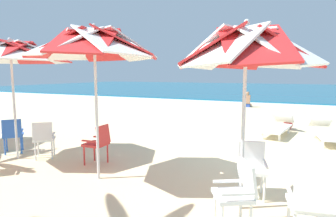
% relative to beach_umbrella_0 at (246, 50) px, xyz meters
% --- Properties ---
extents(ground_plane, '(80.00, 80.00, 0.00)m').
position_rel_beach_umbrella_0_xyz_m(ground_plane, '(0.26, 2.93, -2.27)').
color(ground_plane, beige).
extents(sea, '(80.00, 36.00, 0.10)m').
position_rel_beach_umbrella_0_xyz_m(sea, '(0.26, 33.69, -2.22)').
color(sea, '#19607F').
rests_on(sea, ground).
extents(surf_foam, '(80.00, 0.70, 0.01)m').
position_rel_beach_umbrella_0_xyz_m(surf_foam, '(0.26, 15.39, -2.27)').
color(surf_foam, white).
rests_on(surf_foam, ground).
extents(beach_umbrella_0, '(2.02, 2.02, 2.69)m').
position_rel_beach_umbrella_0_xyz_m(beach_umbrella_0, '(0.00, 0.00, 0.00)').
color(beach_umbrella_0, silver).
rests_on(beach_umbrella_0, ground).
extents(plastic_chair_0, '(0.53, 0.55, 0.87)m').
position_rel_beach_umbrella_0_xyz_m(plastic_chair_0, '(0.06, 0.54, -1.78)').
color(plastic_chair_0, white).
rests_on(plastic_chair_0, ground).
extents(plastic_chair_1, '(0.62, 0.60, 0.87)m').
position_rel_beach_umbrella_0_xyz_m(plastic_chair_1, '(0.05, -0.56, -1.78)').
color(plastic_chair_1, white).
rests_on(plastic_chair_1, ground).
extents(plastic_chair_2, '(0.52, 0.54, 0.87)m').
position_rel_beach_umbrella_0_xyz_m(plastic_chair_2, '(0.87, -0.53, -1.78)').
color(plastic_chair_2, white).
rests_on(plastic_chair_2, ground).
extents(beach_umbrella_1, '(2.36, 2.36, 2.84)m').
position_rel_beach_umbrella_0_xyz_m(beach_umbrella_1, '(-2.64, 0.07, 0.18)').
color(beach_umbrella_1, silver).
rests_on(beach_umbrella_1, ground).
extents(plastic_chair_3, '(0.49, 0.46, 0.87)m').
position_rel_beach_umbrella_0_xyz_m(plastic_chair_3, '(-3.17, 0.74, -1.78)').
color(plastic_chair_3, red).
rests_on(plastic_chair_3, ground).
extents(beach_umbrella_2, '(2.59, 2.59, 2.75)m').
position_rel_beach_umbrella_0_xyz_m(beach_umbrella_2, '(-5.13, 0.27, 0.14)').
color(beach_umbrella_2, silver).
rests_on(beach_umbrella_2, ground).
extents(plastic_chair_4, '(0.63, 0.63, 0.87)m').
position_rel_beach_umbrella_0_xyz_m(plastic_chair_4, '(-4.59, 0.55, -1.78)').
color(plastic_chair_4, white).
rests_on(plastic_chair_4, ground).
extents(plastic_chair_6, '(0.63, 0.63, 0.87)m').
position_rel_beach_umbrella_0_xyz_m(plastic_chair_6, '(-5.62, 0.53, -1.78)').
color(plastic_chair_6, blue).
rests_on(plastic_chair_6, ground).
extents(sun_lounger_0, '(0.90, 2.21, 0.62)m').
position_rel_beach_umbrella_0_xyz_m(sun_lounger_0, '(1.51, 5.16, -1.99)').
color(sun_lounger_0, white).
rests_on(sun_lounger_0, ground).
extents(sun_lounger_1, '(0.98, 2.22, 0.62)m').
position_rel_beach_umbrella_0_xyz_m(sun_lounger_1, '(0.17, 5.51, -1.99)').
color(sun_lounger_1, white).
rests_on(sun_lounger_1, ground).
extents(beach_ball, '(0.31, 0.31, 0.31)m').
position_rel_beach_umbrella_0_xyz_m(beach_ball, '(0.45, 6.68, -2.12)').
color(beach_ball, red).
rests_on(beach_ball, ground).
extents(beachgoer_seated, '(0.30, 0.93, 0.92)m').
position_rel_beach_umbrella_0_xyz_m(beachgoer_seated, '(-1.92, 12.93, -1.98)').
color(beachgoer_seated, '#2D4CA5').
rests_on(beachgoer_seated, ground).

